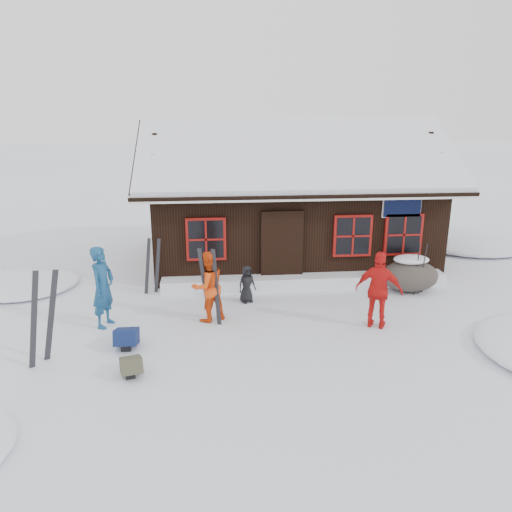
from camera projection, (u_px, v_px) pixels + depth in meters
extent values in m
plane|color=white|center=(257.00, 324.00, 11.13)|extent=(120.00, 120.00, 0.00)
cube|color=black|center=(289.00, 220.00, 15.67)|extent=(8.00, 5.00, 2.50)
cube|color=black|center=(299.00, 156.00, 13.66)|extent=(8.90, 3.14, 1.88)
cube|color=black|center=(284.00, 148.00, 16.48)|extent=(8.90, 3.14, 1.88)
cube|color=white|center=(299.00, 151.00, 13.62)|extent=(8.72, 3.07, 1.86)
cube|color=white|center=(284.00, 144.00, 16.44)|extent=(8.72, 3.07, 1.86)
cube|color=white|center=(291.00, 122.00, 14.82)|extent=(8.81, 0.22, 0.14)
cube|color=silver|center=(309.00, 197.00, 12.51)|extent=(8.90, 0.10, 0.20)
cube|color=black|center=(282.00, 250.00, 13.26)|extent=(1.00, 0.10, 2.00)
cube|color=black|center=(402.00, 205.00, 13.18)|extent=(1.00, 0.06, 0.60)
cube|color=maroon|center=(206.00, 239.00, 12.97)|extent=(1.04, 0.10, 1.14)
cube|color=black|center=(206.00, 239.00, 12.94)|extent=(0.90, 0.04, 1.00)
cube|color=maroon|center=(353.00, 236.00, 13.32)|extent=(1.04, 0.10, 1.14)
cube|color=black|center=(353.00, 236.00, 13.28)|extent=(0.90, 0.04, 1.00)
cube|color=maroon|center=(403.00, 234.00, 13.44)|extent=(1.04, 0.10, 1.14)
cube|color=black|center=(404.00, 235.00, 13.40)|extent=(0.90, 0.04, 1.00)
cube|color=white|center=(305.00, 281.00, 13.36)|extent=(7.60, 0.60, 0.35)
ellipsoid|color=white|center=(26.00, 286.00, 13.47)|extent=(2.80, 2.80, 0.34)
ellipsoid|color=white|center=(467.00, 244.00, 17.56)|extent=(4.00, 4.00, 0.48)
imported|color=navy|center=(103.00, 287.00, 10.80)|extent=(0.63, 0.77, 1.81)
imported|color=#E74710|center=(208.00, 286.00, 11.12)|extent=(0.98, 0.91, 1.62)
imported|color=red|center=(379.00, 290.00, 10.74)|extent=(1.09, 0.83, 1.72)
imported|color=black|center=(247.00, 284.00, 12.26)|extent=(0.54, 0.47, 0.94)
ellipsoid|color=#4F473F|center=(410.00, 276.00, 13.05)|extent=(1.48, 1.11, 0.81)
ellipsoid|color=white|center=(411.00, 263.00, 12.95)|extent=(0.93, 0.67, 0.21)
cube|color=black|center=(34.00, 320.00, 9.17)|extent=(0.29, 0.38, 1.86)
cube|color=black|center=(51.00, 316.00, 9.35)|extent=(0.46, 0.11, 1.86)
cube|color=black|center=(205.00, 286.00, 11.07)|extent=(0.30, 0.09, 1.76)
cube|color=black|center=(216.00, 288.00, 10.95)|extent=(0.21, 0.24, 1.76)
cube|color=black|center=(148.00, 267.00, 12.79)|extent=(0.24, 0.12, 1.52)
cube|color=black|center=(157.00, 267.00, 12.82)|extent=(0.25, 0.10, 1.52)
cylinder|color=black|center=(417.00, 270.00, 12.71)|extent=(0.10, 0.12, 1.41)
cylinder|color=black|center=(423.00, 270.00, 12.72)|extent=(0.10, 0.12, 1.41)
cube|color=#121F4E|center=(127.00, 340.00, 10.00)|extent=(0.44, 0.59, 0.32)
cube|color=#464432|center=(131.00, 369.00, 8.97)|extent=(0.49, 0.58, 0.27)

